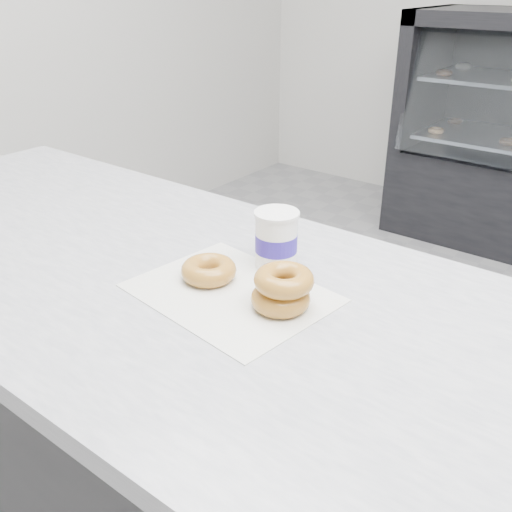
{
  "coord_description": "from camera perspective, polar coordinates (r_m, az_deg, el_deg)",
  "views": [
    {
      "loc": [
        0.17,
        -1.26,
        1.41
      ],
      "look_at": [
        -0.39,
        -0.53,
        0.96
      ],
      "focal_mm": 40.0,
      "sensor_mm": 36.0,
      "label": 1
    }
  ],
  "objects": [
    {
      "name": "donut_single",
      "position": [
        1.06,
        -4.75,
        -1.41
      ],
      "size": [
        0.12,
        0.12,
        0.04
      ],
      "primitive_type": "torus",
      "rotation": [
        0.0,
        0.0,
        0.2
      ],
      "color": "#B48631",
      "rests_on": "wax_paper"
    },
    {
      "name": "coffee_cup",
      "position": [
        1.09,
        2.04,
        1.68
      ],
      "size": [
        0.1,
        0.1,
        0.11
      ],
      "rotation": [
        0.0,
        0.0,
        0.26
      ],
      "color": "white",
      "rests_on": "counter"
    },
    {
      "name": "wax_paper",
      "position": [
        1.02,
        -2.54,
        -3.68
      ],
      "size": [
        0.37,
        0.3,
        0.0
      ],
      "primitive_type": "cube",
      "rotation": [
        0.0,
        0.0,
        -0.12
      ],
      "color": "silver",
      "rests_on": "counter"
    },
    {
      "name": "donut_stack",
      "position": [
        0.96,
        2.65,
        -3.33
      ],
      "size": [
        0.12,
        0.12,
        0.07
      ],
      "color": "#B48631",
      "rests_on": "wax_paper"
    }
  ]
}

